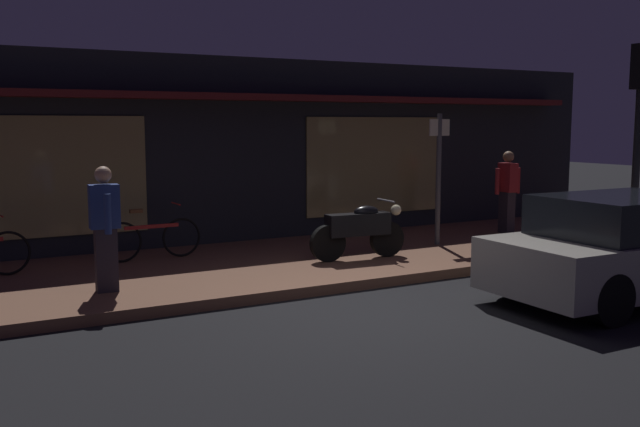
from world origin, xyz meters
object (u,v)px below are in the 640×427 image
at_px(person_bystander, 507,190).
at_px(sign_post, 439,171).
at_px(motorcycle, 360,229).
at_px(bicycle_parked, 152,238).
at_px(person_photographer, 105,226).
at_px(parked_car_near, 630,248).
at_px(traffic_light_pole, 639,117).

distance_m(person_bystander, sign_post, 2.15).
distance_m(motorcycle, bicycle_parked, 3.42).
distance_m(bicycle_parked, person_photographer, 2.29).
height_order(sign_post, parked_car_near, sign_post).
distance_m(person_photographer, person_bystander, 8.33).
xyz_separation_m(person_photographer, traffic_light_pole, (7.80, -2.10, 1.45)).
relative_size(bicycle_parked, person_bystander, 0.99).
xyz_separation_m(person_bystander, traffic_light_pole, (-0.44, -3.28, 1.45)).
bearing_deg(motorcycle, bicycle_parked, 151.94).
bearing_deg(person_photographer, sign_post, 7.49).
distance_m(bicycle_parked, parked_car_near, 7.24).
relative_size(bicycle_parked, person_photographer, 0.99).
bearing_deg(motorcycle, traffic_light_pole, -33.44).
height_order(person_photographer, sign_post, sign_post).
xyz_separation_m(bicycle_parked, sign_post, (5.03, -1.10, 1.00)).
bearing_deg(bicycle_parked, sign_post, -12.29).
height_order(person_bystander, sign_post, sign_post).
xyz_separation_m(motorcycle, person_photographer, (-4.16, -0.30, 0.38)).
bearing_deg(sign_post, person_photographer, -172.51).
bearing_deg(parked_car_near, traffic_light_pole, 36.27).
bearing_deg(person_bystander, person_photographer, -171.81).
relative_size(motorcycle, parked_car_near, 0.41).
bearing_deg(person_bystander, sign_post, -169.74).
relative_size(motorcycle, person_bystander, 1.02).
xyz_separation_m(bicycle_parked, traffic_light_pole, (6.65, -4.01, 1.97)).
height_order(motorcycle, traffic_light_pole, traffic_light_pole).
height_order(motorcycle, sign_post, sign_post).
bearing_deg(bicycle_parked, person_photographer, -121.14).
relative_size(traffic_light_pole, parked_car_near, 0.87).
xyz_separation_m(motorcycle, parked_car_near, (2.07, -3.55, 0.06)).
bearing_deg(bicycle_parked, traffic_light_pole, -31.07).
height_order(motorcycle, parked_car_near, parked_car_near).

